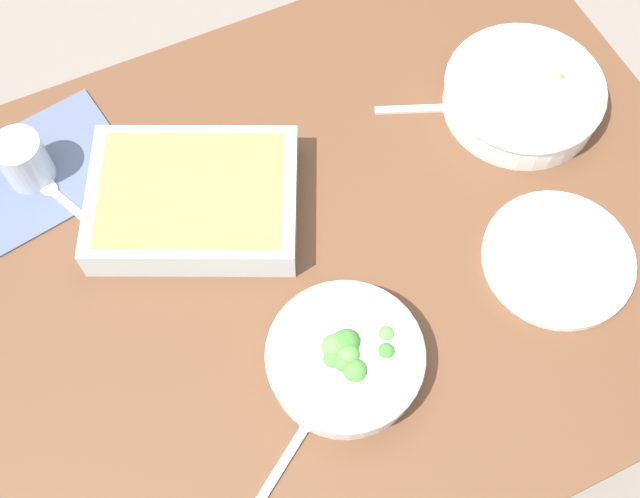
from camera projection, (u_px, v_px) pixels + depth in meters
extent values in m
plane|color=slate|center=(320.00, 393.00, 1.82)|extent=(6.00, 6.00, 0.00)
cube|color=brown|center=(320.00, 255.00, 1.18)|extent=(1.20, 0.90, 0.04)
cylinder|color=brown|center=(466.00, 93.00, 1.77)|extent=(0.06, 0.06, 0.70)
cube|color=#4C5670|center=(33.00, 175.00, 1.21)|extent=(0.31, 0.24, 0.00)
cylinder|color=silver|center=(522.00, 96.00, 1.25)|extent=(0.24, 0.24, 0.05)
torus|color=silver|center=(526.00, 86.00, 1.23)|extent=(0.25, 0.25, 0.01)
cylinder|color=olive|center=(523.00, 95.00, 1.25)|extent=(0.20, 0.20, 0.03)
sphere|color=silver|center=(517.00, 74.00, 1.24)|extent=(0.01, 0.01, 0.01)
sphere|color=#C66633|center=(561.00, 80.00, 1.24)|extent=(0.02, 0.02, 0.02)
sphere|color=silver|center=(544.00, 67.00, 1.25)|extent=(0.02, 0.02, 0.02)
sphere|color=silver|center=(499.00, 102.00, 1.22)|extent=(0.02, 0.02, 0.02)
cylinder|color=silver|center=(345.00, 359.00, 1.06)|extent=(0.20, 0.20, 0.05)
torus|color=silver|center=(345.00, 354.00, 1.04)|extent=(0.21, 0.21, 0.01)
cylinder|color=#8CB272|center=(345.00, 359.00, 1.06)|extent=(0.17, 0.17, 0.02)
sphere|color=#478C38|center=(344.00, 363.00, 1.03)|extent=(0.03, 0.03, 0.03)
sphere|color=#3D7A33|center=(333.00, 349.00, 1.04)|extent=(0.02, 0.02, 0.02)
sphere|color=#3D7A33|center=(330.00, 348.00, 1.05)|extent=(0.02, 0.02, 0.02)
sphere|color=#3D7A33|center=(344.00, 344.00, 1.05)|extent=(0.04, 0.04, 0.04)
sphere|color=#478C38|center=(333.00, 360.00, 1.04)|extent=(0.03, 0.03, 0.03)
sphere|color=#569E42|center=(386.00, 335.00, 1.05)|extent=(0.02, 0.02, 0.02)
sphere|color=#569E42|center=(334.00, 347.00, 1.04)|extent=(0.04, 0.04, 0.04)
sphere|color=#569E42|center=(347.00, 356.00, 1.04)|extent=(0.03, 0.03, 0.03)
sphere|color=#478C38|center=(355.00, 371.00, 1.03)|extent=(0.03, 0.03, 0.03)
sphere|color=#3D7A33|center=(347.00, 342.00, 1.05)|extent=(0.04, 0.04, 0.04)
sphere|color=#3D7A33|center=(386.00, 352.00, 1.04)|extent=(0.02, 0.02, 0.02)
cube|color=silver|center=(194.00, 200.00, 1.16)|extent=(0.37, 0.33, 0.06)
cube|color=gold|center=(193.00, 196.00, 1.15)|extent=(0.32, 0.29, 0.04)
cylinder|color=#B2BCC6|center=(24.00, 161.00, 1.18)|extent=(0.07, 0.07, 0.08)
cylinder|color=black|center=(27.00, 165.00, 1.19)|extent=(0.06, 0.06, 0.05)
cylinder|color=white|center=(558.00, 259.00, 1.15)|extent=(0.22, 0.22, 0.01)
cube|color=silver|center=(419.00, 109.00, 1.27)|extent=(0.13, 0.06, 0.01)
ellipsoid|color=silver|center=(472.00, 106.00, 1.27)|extent=(0.05, 0.04, 0.01)
cube|color=silver|center=(275.00, 476.00, 1.01)|extent=(0.12, 0.09, 0.01)
ellipsoid|color=silver|center=(311.00, 419.00, 1.04)|extent=(0.05, 0.04, 0.01)
cube|color=silver|center=(86.00, 220.00, 1.18)|extent=(0.07, 0.13, 0.01)
ellipsoid|color=silver|center=(47.00, 187.00, 1.20)|extent=(0.04, 0.05, 0.01)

